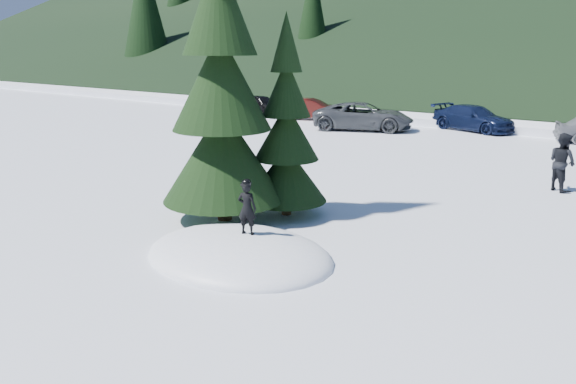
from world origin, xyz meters
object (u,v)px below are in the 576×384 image
Objects in this scene: car_1 at (312,109)px; car_3 at (474,118)px; car_0 at (260,104)px; spruce_tall at (221,94)px; spruce_short at (286,139)px; car_2 at (363,116)px; child_skier at (247,208)px; adult_0 at (562,162)px.

car_3 is (9.87, 1.53, 0.03)m from car_1.
car_0 is 14.62m from car_3.
spruce_tall is 1.60× the size of spruce_short.
spruce_tall is 1.56× the size of car_2.
spruce_tall is at bearing -125.54° from spruce_short.
child_skier is (1.25, -2.96, -1.04)m from spruce_short.
child_skier is at bearing 104.13° from adult_0.
spruce_tall reaches higher than spruce_short.
spruce_short is 16.99m from car_2.
car_0 and car_1 have the same top height.
spruce_tall is 3.54m from child_skier.
child_skier is (2.25, -1.56, -2.25)m from spruce_tall.
car_1 is (-11.76, 17.46, -1.44)m from spruce_short.
spruce_tall is at bearing -160.83° from car_3.
child_skier reaches higher than car_2.
child_skier is 0.25× the size of car_3.
car_0 is 0.71× the size of car_2.
spruce_short is 24.33m from car_0.
spruce_tall is 2.21× the size of car_0.
car_1 is 9.99m from car_3.
car_0 is at bearing 9.55° from adult_0.
child_skier is 0.30× the size of car_0.
car_3 is (-3.13, 21.95, -0.37)m from child_skier.
spruce_short is at bearing 54.46° from spruce_tall.
car_3 is at bearing -84.58° from car_0.
adult_0 is 0.34× the size of car_2.
spruce_short is at bearing -157.65° from car_3.
spruce_short is 4.58× the size of child_skier.
spruce_tall is 2.11m from spruce_short.
child_skier is at bearing -168.27° from car_1.
car_3 reaches higher than car_0.
spruce_short reaches higher than car_2.
spruce_short reaches higher than adult_0.
car_2 reaches higher than car_3.
car_2 is (-12.08, 7.99, -0.17)m from adult_0.
car_1 is at bearing 119.69° from spruce_tall.
car_0 is 4.72m from car_1.
car_3 is at bearing -101.92° from car_1.
spruce_tall is at bearing 90.01° from adult_0.
car_1 is at bearing 4.68° from adult_0.
car_1 is (4.70, -0.39, -0.00)m from car_0.
child_skier reaches higher than car_1.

